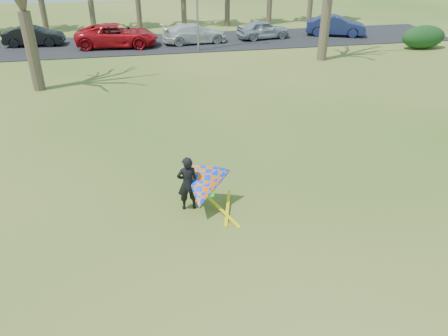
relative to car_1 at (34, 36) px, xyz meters
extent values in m
plane|color=#255713|center=(10.09, -25.98, -0.78)|extent=(100.00, 100.00, 0.00)
cube|color=black|center=(10.09, -0.98, -0.75)|extent=(46.00, 7.00, 0.06)
cylinder|color=#47372A|center=(2.09, -10.98, 1.32)|extent=(0.64, 0.64, 4.20)
cylinder|color=brown|center=(20.09, -7.98, 1.21)|extent=(0.64, 0.64, 3.99)
ellipsoid|color=#133515|center=(28.75, -6.37, 0.07)|extent=(3.42, 1.55, 1.71)
imported|color=black|center=(0.00, 0.00, 0.00)|extent=(4.48, 1.78, 1.45)
imported|color=#B40E16|center=(6.25, -1.55, 0.12)|extent=(6.30, 3.38, 1.68)
imported|color=silver|center=(12.15, -1.43, 0.00)|extent=(5.22, 2.58, 1.46)
imported|color=#999EA6|center=(17.85, -0.98, 0.00)|extent=(4.49, 2.36, 1.46)
imported|color=navy|center=(24.12, -1.00, 0.07)|extent=(5.13, 3.39, 1.60)
imported|color=black|center=(8.84, -24.41, 0.13)|extent=(0.69, 0.48, 1.83)
cone|color=#0438E4|center=(9.29, -24.66, 0.07)|extent=(2.13, 2.39, 2.02)
cube|color=#0CBF19|center=(9.41, -24.74, 0.02)|extent=(0.62, 0.60, 0.24)
cube|color=yellow|center=(9.84, -25.01, -0.77)|extent=(0.85, 1.66, 0.28)
cube|color=yellow|center=(10.04, -24.81, -0.77)|extent=(0.56, 1.76, 0.22)
camera|label=1|loc=(7.70, -36.16, 7.11)|focal=35.00mm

